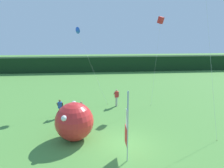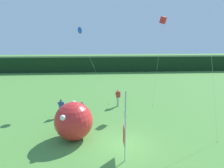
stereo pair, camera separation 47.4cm
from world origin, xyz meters
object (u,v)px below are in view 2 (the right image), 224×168
object	(u,v)px
folding_chair	(69,115)
kite_blue_delta_0	(79,31)
inflatable_balloon	(74,121)
kite_red_box_1	(163,21)
person_near_banner	(61,107)
person_mid_field	(118,97)
banner_flag	(125,127)
person_far_left	(82,110)

from	to	relation	value
folding_chair	kite_blue_delta_0	distance (m)	8.58
inflatable_balloon	kite_red_box_1	size ratio (longest dim) A/B	0.31
person_near_banner	person_mid_field	distance (m)	5.80
banner_flag	kite_red_box_1	world-z (taller)	kite_red_box_1
person_far_left	kite_blue_delta_0	size ratio (longest dim) A/B	0.22
person_far_left	inflatable_balloon	size ratio (longest dim) A/B	0.63
kite_red_box_1	person_near_banner	bearing A→B (deg)	-157.26
person_near_banner	inflatable_balloon	xyz separation A→B (m)	(1.58, -4.14, 0.48)
inflatable_balloon	person_near_banner	bearing A→B (deg)	110.85
inflatable_balloon	kite_red_box_1	bearing A→B (deg)	44.68
person_mid_field	folding_chair	bearing A→B (deg)	-142.89
banner_flag	person_mid_field	distance (m)	9.26
person_far_left	folding_chair	size ratio (longest dim) A/B	1.93
banner_flag	kite_red_box_1	bearing A→B (deg)	64.69
inflatable_balloon	kite_blue_delta_0	xyz separation A→B (m)	(-0.12, 8.17, 6.13)
kite_blue_delta_0	kite_red_box_1	world-z (taller)	kite_red_box_1
person_near_banner	person_far_left	bearing A→B (deg)	-27.97
kite_red_box_1	person_mid_field	bearing A→B (deg)	-159.43
person_mid_field	inflatable_balloon	distance (m)	7.54
folding_chair	person_mid_field	bearing A→B (deg)	37.11
person_near_banner	person_mid_field	bearing A→B (deg)	24.63
folding_chair	kite_red_box_1	distance (m)	13.22
person_near_banner	folding_chair	xyz separation A→B (m)	(0.83, -0.94, -0.35)
person_far_left	person_near_banner	bearing A→B (deg)	152.03
person_far_left	person_mid_field	bearing A→B (deg)	45.78
person_mid_field	person_far_left	size ratio (longest dim) A/B	1.03
person_mid_field	inflatable_balloon	bearing A→B (deg)	-119.37
person_far_left	inflatable_balloon	bearing A→B (deg)	-96.32
kite_blue_delta_0	kite_red_box_1	size ratio (longest dim) A/B	0.88
person_near_banner	inflatable_balloon	world-z (taller)	inflatable_balloon
person_far_left	kite_red_box_1	world-z (taller)	kite_red_box_1
inflatable_balloon	kite_red_box_1	xyz separation A→B (m)	(8.43, 8.34, 7.16)
person_near_banner	inflatable_balloon	size ratio (longest dim) A/B	0.59
person_mid_field	banner_flag	bearing A→B (deg)	-92.75
person_far_left	kite_red_box_1	bearing A→B (deg)	32.82
kite_blue_delta_0	person_mid_field	bearing A→B (deg)	-22.97
person_mid_field	folding_chair	size ratio (longest dim) A/B	1.99
banner_flag	person_far_left	xyz separation A→B (m)	(-2.90, 5.75, -1.13)
folding_chair	kite_red_box_1	xyz separation A→B (m)	(9.18, 5.14, 8.00)
person_mid_field	person_far_left	world-z (taller)	person_mid_field
person_far_left	inflatable_balloon	distance (m)	3.17
folding_chair	banner_flag	bearing A→B (deg)	-55.51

